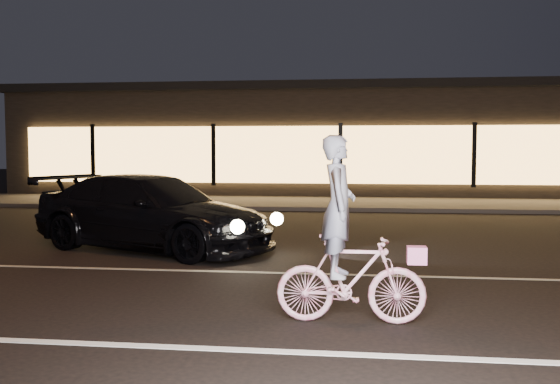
# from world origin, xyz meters

# --- Properties ---
(ground) EXTENTS (90.00, 90.00, 0.00)m
(ground) POSITION_xyz_m (0.00, 0.00, 0.00)
(ground) COLOR black
(ground) RESTS_ON ground
(lane_stripe_near) EXTENTS (60.00, 0.12, 0.01)m
(lane_stripe_near) POSITION_xyz_m (0.00, -1.50, 0.00)
(lane_stripe_near) COLOR silver
(lane_stripe_near) RESTS_ON ground
(lane_stripe_far) EXTENTS (60.00, 0.10, 0.01)m
(lane_stripe_far) POSITION_xyz_m (0.00, 2.00, 0.00)
(lane_stripe_far) COLOR gray
(lane_stripe_far) RESTS_ON ground
(sidewalk) EXTENTS (30.00, 4.00, 0.12)m
(sidewalk) POSITION_xyz_m (0.00, 13.00, 0.06)
(sidewalk) COLOR #383533
(sidewalk) RESTS_ON ground
(storefront) EXTENTS (25.40, 8.42, 4.20)m
(storefront) POSITION_xyz_m (0.00, 18.97, 2.15)
(storefront) COLOR black
(storefront) RESTS_ON ground
(cyclist) EXTENTS (1.55, 0.53, 1.96)m
(cyclist) POSITION_xyz_m (0.54, -0.49, 0.70)
(cyclist) COLOR #DB3C6F
(cyclist) RESTS_ON ground
(sedan) EXTENTS (5.00, 3.47, 1.35)m
(sedan) POSITION_xyz_m (-3.02, 3.82, 0.67)
(sedan) COLOR black
(sedan) RESTS_ON ground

